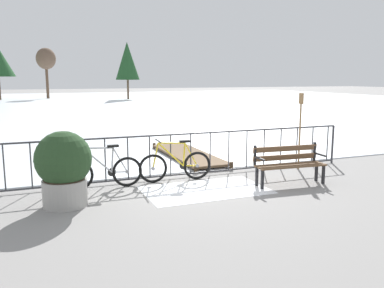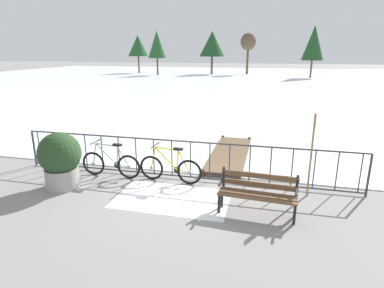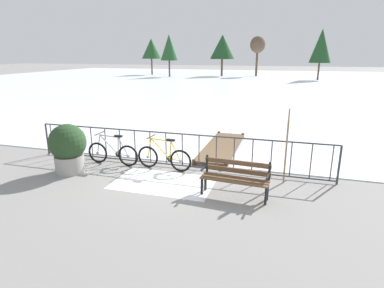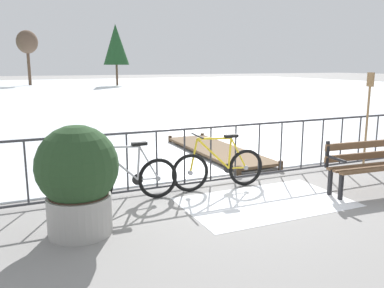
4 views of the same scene
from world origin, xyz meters
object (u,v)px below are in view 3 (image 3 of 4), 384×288
object	(u,v)px
park_bench	(236,175)
oar_upright	(287,141)
planter_with_shrub	(68,147)
bicycle_near_railing	(113,153)
bicycle_second	(164,158)

from	to	relation	value
park_bench	oar_upright	distance (m)	1.70
planter_with_shrub	oar_upright	xyz separation A→B (m)	(5.90, 0.92, 0.40)
planter_with_shrub	bicycle_near_railing	bearing A→B (deg)	47.13
park_bench	oar_upright	bearing A→B (deg)	45.26
oar_upright	park_bench	bearing A→B (deg)	-134.74
bicycle_near_railing	bicycle_second	xyz separation A→B (m)	(1.66, 0.04, 0.00)
bicycle_second	bicycle_near_railing	bearing A→B (deg)	-178.66
bicycle_second	oar_upright	bearing A→B (deg)	-0.66
bicycle_second	oar_upright	size ratio (longest dim) A/B	0.86
bicycle_near_railing	planter_with_shrub	distance (m)	1.31
bicycle_near_railing	planter_with_shrub	xyz separation A→B (m)	(-0.86, -0.92, 0.37)
bicycle_near_railing	oar_upright	size ratio (longest dim) A/B	0.86
planter_with_shrub	oar_upright	distance (m)	5.98
park_bench	bicycle_second	bearing A→B (deg)	152.92
planter_with_shrub	oar_upright	size ratio (longest dim) A/B	0.71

